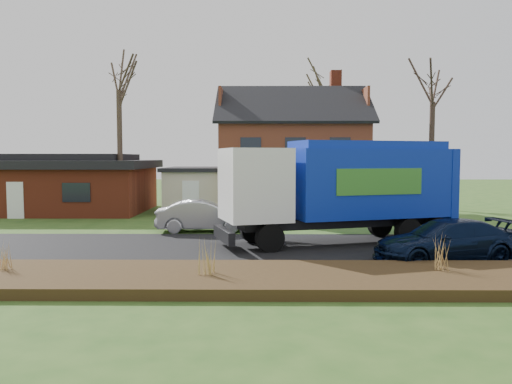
{
  "coord_description": "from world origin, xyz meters",
  "views": [
    {
      "loc": [
        -0.02,
        -18.9,
        3.5
      ],
      "look_at": [
        -0.22,
        2.5,
        2.0
      ],
      "focal_mm": 35.0,
      "sensor_mm": 36.0,
      "label": 1
    }
  ],
  "objects": [
    {
      "name": "road",
      "position": [
        0.0,
        0.0,
        0.01
      ],
      "size": [
        80.0,
        7.0,
        0.02
      ],
      "primitive_type": "cube",
      "color": "black",
      "rests_on": "ground"
    },
    {
      "name": "grass_clump_west",
      "position": [
        -7.28,
        -4.99,
        0.71
      ],
      "size": [
        0.31,
        0.25,
        0.82
      ],
      "color": "tan",
      "rests_on": "mulch_verge"
    },
    {
      "name": "silver_sedan",
      "position": [
        -2.69,
        4.42,
        0.74
      ],
      "size": [
        4.62,
        2.0,
        1.48
      ],
      "primitive_type": "imported",
      "rotation": [
        0.0,
        0.0,
        1.67
      ],
      "color": "#97989E",
      "rests_on": "ground"
    },
    {
      "name": "main_house",
      "position": [
        1.49,
        13.91,
        4.03
      ],
      "size": [
        12.95,
        8.95,
        9.26
      ],
      "color": "beige",
      "rests_on": "ground"
    },
    {
      "name": "ground",
      "position": [
        0.0,
        0.0,
        0.0
      ],
      "size": [
        120.0,
        120.0,
        0.0
      ],
      "primitive_type": "plane",
      "color": "#2C501A",
      "rests_on": "ground"
    },
    {
      "name": "ranch_house",
      "position": [
        -12.0,
        13.0,
        1.81
      ],
      "size": [
        9.8,
        8.2,
        3.7
      ],
      "color": "#973821",
      "rests_on": "ground"
    },
    {
      "name": "grass_clump_east",
      "position": [
        5.12,
        -4.88,
        0.79
      ],
      "size": [
        0.39,
        0.32,
        0.98
      ],
      "color": "#9F7C46",
      "rests_on": "mulch_verge"
    },
    {
      "name": "garbage_truck",
      "position": [
        3.38,
        1.32,
        2.39
      ],
      "size": [
        10.0,
        5.32,
        4.14
      ],
      "rotation": [
        0.0,
        0.0,
        0.3
      ],
      "color": "black",
      "rests_on": "ground"
    },
    {
      "name": "mulch_verge",
      "position": [
        0.0,
        -5.3,
        0.15
      ],
      "size": [
        80.0,
        3.5,
        0.3
      ],
      "primitive_type": "cube",
      "color": "black",
      "rests_on": "ground"
    },
    {
      "name": "navy_wagon",
      "position": [
        6.14,
        -2.38,
        0.71
      ],
      "size": [
        5.21,
        3.05,
        1.42
      ],
      "primitive_type": "imported",
      "rotation": [
        0.0,
        0.0,
        -1.34
      ],
      "color": "black",
      "rests_on": "ground"
    },
    {
      "name": "grass_clump_mid",
      "position": [
        -1.5,
        -5.44,
        0.78
      ],
      "size": [
        0.34,
        0.28,
        0.96
      ],
      "color": "#A98D4A",
      "rests_on": "mulch_verge"
    },
    {
      "name": "tree_front_west",
      "position": [
        -8.32,
        10.47,
        8.49
      ],
      "size": [
        3.47,
        3.47,
        10.3
      ],
      "color": "#453629",
      "rests_on": "ground"
    },
    {
      "name": "tree_back",
      "position": [
        5.22,
        21.41,
        9.65
      ],
      "size": [
        3.66,
        3.66,
        11.58
      ],
      "color": "#453929",
      "rests_on": "ground"
    },
    {
      "name": "tree_front_east",
      "position": [
        9.9,
        10.21,
        7.76
      ],
      "size": [
        3.44,
        3.44,
        9.55
      ],
      "color": "#392A22",
      "rests_on": "ground"
    }
  ]
}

